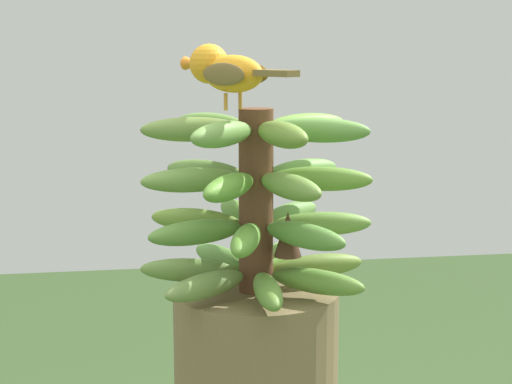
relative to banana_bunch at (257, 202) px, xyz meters
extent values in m
cylinder|color=brown|center=(0.00, 0.00, 0.00)|extent=(0.05, 0.05, 0.25)
ellipsoid|color=olive|center=(0.09, -0.02, -0.10)|extent=(0.14, 0.06, 0.03)
ellipsoid|color=olive|center=(0.07, 0.06, -0.10)|extent=(0.13, 0.11, 0.03)
ellipsoid|color=olive|center=(0.00, 0.09, -0.10)|extent=(0.04, 0.13, 0.03)
ellipsoid|color=olive|center=(-0.07, 0.06, -0.10)|extent=(0.12, 0.11, 0.03)
ellipsoid|color=olive|center=(-0.09, -0.02, -0.10)|extent=(0.14, 0.06, 0.03)
ellipsoid|color=#669836|center=(-0.04, -0.08, -0.10)|extent=(0.09, 0.13, 0.03)
ellipsoid|color=#5F903F|center=(0.04, -0.08, -0.10)|extent=(0.08, 0.14, 0.03)
ellipsoid|color=#649444|center=(-0.06, -0.07, -0.03)|extent=(0.11, 0.12, 0.03)
ellipsoid|color=#5C8B34|center=(0.01, -0.09, -0.03)|extent=(0.05, 0.14, 0.03)
ellipsoid|color=olive|center=(0.08, -0.05, -0.03)|extent=(0.13, 0.09, 0.03)
ellipsoid|color=#5D8D3B|center=(0.08, 0.03, -0.03)|extent=(0.14, 0.08, 0.03)
ellipsoid|color=#5F9735|center=(0.03, 0.09, -0.03)|extent=(0.07, 0.14, 0.03)
ellipsoid|color=#5D903E|center=(-0.05, 0.07, -0.03)|extent=(0.10, 0.13, 0.03)
ellipsoid|color=olive|center=(-0.09, 0.01, -0.03)|extent=(0.14, 0.04, 0.03)
ellipsoid|color=olive|center=(0.06, -0.06, 0.03)|extent=(0.12, 0.12, 0.03)
ellipsoid|color=olive|center=(0.09, 0.01, 0.03)|extent=(0.14, 0.05, 0.03)
ellipsoid|color=#609B35|center=(0.05, 0.07, 0.03)|extent=(0.10, 0.13, 0.03)
ellipsoid|color=olive|center=(-0.03, 0.08, 0.03)|extent=(0.08, 0.14, 0.03)
ellipsoid|color=olive|center=(-0.08, 0.03, 0.03)|extent=(0.14, 0.07, 0.03)
ellipsoid|color=#679A44|center=(-0.07, -0.05, 0.03)|extent=(0.13, 0.10, 0.03)
ellipsoid|color=#6A9841|center=(-0.01, -0.09, 0.03)|extent=(0.05, 0.14, 0.03)
ellipsoid|color=#649836|center=(-0.07, -0.04, 0.10)|extent=(0.13, 0.09, 0.03)
ellipsoid|color=olive|center=(-0.02, -0.08, 0.10)|extent=(0.06, 0.14, 0.03)
ellipsoid|color=#649841|center=(0.05, -0.07, 0.10)|extent=(0.11, 0.12, 0.03)
ellipsoid|color=olive|center=(0.08, 0.00, 0.10)|extent=(0.13, 0.03, 0.03)
ellipsoid|color=#6D9E47|center=(0.05, 0.07, 0.10)|extent=(0.11, 0.12, 0.03)
ellipsoid|color=olive|center=(-0.02, 0.08, 0.10)|extent=(0.06, 0.14, 0.03)
ellipsoid|color=#619640|center=(-0.08, 0.04, 0.10)|extent=(0.13, 0.09, 0.03)
cone|color=#4C2D1E|center=(-0.04, 0.03, -0.04)|extent=(0.04, 0.04, 0.06)
cylinder|color=#C68933|center=(0.02, 0.01, 0.13)|extent=(0.00, 0.01, 0.02)
cylinder|color=#C68933|center=(0.04, 0.03, 0.13)|extent=(0.01, 0.00, 0.02)
ellipsoid|color=orange|center=(0.03, 0.02, 0.17)|extent=(0.09, 0.10, 0.05)
ellipsoid|color=brown|center=(0.01, 0.01, 0.17)|extent=(0.05, 0.06, 0.03)
ellipsoid|color=brown|center=(0.05, 0.04, 0.17)|extent=(0.05, 0.06, 0.03)
cube|color=brown|center=(-0.01, 0.08, 0.17)|extent=(0.05, 0.06, 0.01)
sphere|color=orange|center=(0.06, -0.02, 0.18)|extent=(0.05, 0.05, 0.05)
sphere|color=black|center=(0.08, -0.01, 0.19)|extent=(0.01, 0.01, 0.01)
cone|color=orange|center=(0.08, -0.04, 0.18)|extent=(0.03, 0.03, 0.02)
camera|label=1|loc=(0.17, 1.09, 0.20)|focal=59.17mm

